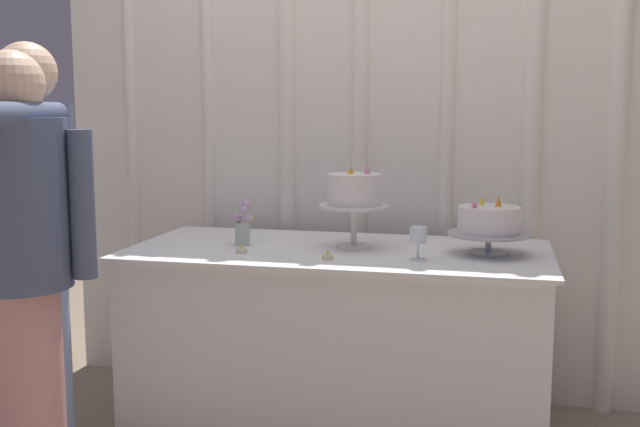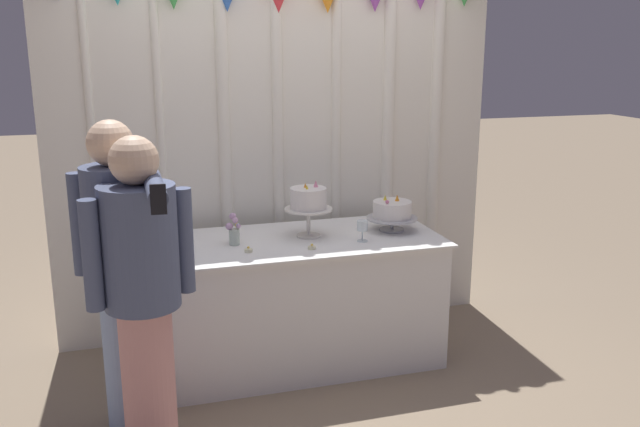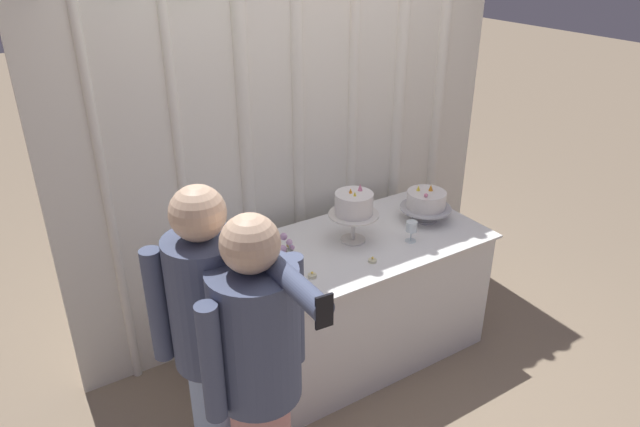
{
  "view_description": "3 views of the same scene",
  "coord_description": "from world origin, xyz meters",
  "px_view_note": "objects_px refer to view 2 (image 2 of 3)",
  "views": [
    {
      "loc": [
        0.61,
        -2.87,
        1.37
      ],
      "look_at": [
        -0.05,
        0.01,
        0.95
      ],
      "focal_mm": 42.47,
      "sensor_mm": 36.0,
      "label": 1
    },
    {
      "loc": [
        -1.01,
        -3.72,
        1.96
      ],
      "look_at": [
        0.14,
        0.16,
        0.93
      ],
      "focal_mm": 38.19,
      "sensor_mm": 36.0,
      "label": 2
    },
    {
      "loc": [
        -1.72,
        -2.3,
        2.46
      ],
      "look_at": [
        -0.21,
        0.06,
        1.07
      ],
      "focal_mm": 32.84,
      "sensor_mm": 36.0,
      "label": 3
    }
  ],
  "objects_px": {
    "cake_table": "(301,300)",
    "tealight_far_left": "(248,250)",
    "cake_display_nearright": "(392,211)",
    "guest_man_dark_suit": "(143,288)",
    "guest_girl_blue_dress": "(119,265)",
    "wine_glass": "(362,227)",
    "cake_display_nearleft": "(308,201)",
    "tealight_near_left": "(312,248)",
    "flower_vase": "(234,231)"
  },
  "relations": [
    {
      "from": "guest_girl_blue_dress",
      "to": "guest_man_dark_suit",
      "type": "height_order",
      "value": "guest_girl_blue_dress"
    },
    {
      "from": "guest_girl_blue_dress",
      "to": "cake_display_nearright",
      "type": "bearing_deg",
      "value": 17.39
    },
    {
      "from": "cake_table",
      "to": "cake_display_nearleft",
      "type": "height_order",
      "value": "cake_display_nearleft"
    },
    {
      "from": "tealight_near_left",
      "to": "flower_vase",
      "type": "bearing_deg",
      "value": 151.92
    },
    {
      "from": "cake_display_nearright",
      "to": "guest_girl_blue_dress",
      "type": "relative_size",
      "value": 0.2
    },
    {
      "from": "wine_glass",
      "to": "flower_vase",
      "type": "distance_m",
      "value": 0.76
    },
    {
      "from": "cake_display_nearleft",
      "to": "guest_man_dark_suit",
      "type": "height_order",
      "value": "guest_man_dark_suit"
    },
    {
      "from": "flower_vase",
      "to": "tealight_far_left",
      "type": "height_order",
      "value": "flower_vase"
    },
    {
      "from": "cake_table",
      "to": "tealight_far_left",
      "type": "distance_m",
      "value": 0.57
    },
    {
      "from": "wine_glass",
      "to": "tealight_near_left",
      "type": "bearing_deg",
      "value": -168.28
    },
    {
      "from": "cake_display_nearright",
      "to": "wine_glass",
      "type": "height_order",
      "value": "cake_display_nearright"
    },
    {
      "from": "wine_glass",
      "to": "guest_girl_blue_dress",
      "type": "xyz_separation_m",
      "value": [
        -1.39,
        -0.35,
        0.01
      ]
    },
    {
      "from": "cake_display_nearright",
      "to": "guest_girl_blue_dress",
      "type": "distance_m",
      "value": 1.73
    },
    {
      "from": "cake_display_nearleft",
      "to": "tealight_near_left",
      "type": "distance_m",
      "value": 0.34
    },
    {
      "from": "flower_vase",
      "to": "guest_girl_blue_dress",
      "type": "relative_size",
      "value": 0.11
    },
    {
      "from": "guest_girl_blue_dress",
      "to": "guest_man_dark_suit",
      "type": "distance_m",
      "value": 0.25
    },
    {
      "from": "wine_glass",
      "to": "cake_table",
      "type": "bearing_deg",
      "value": 154.9
    },
    {
      "from": "wine_glass",
      "to": "tealight_far_left",
      "type": "relative_size",
      "value": 2.74
    },
    {
      "from": "flower_vase",
      "to": "guest_man_dark_suit",
      "type": "distance_m",
      "value": 0.91
    },
    {
      "from": "cake_table",
      "to": "cake_display_nearright",
      "type": "bearing_deg",
      "value": 0.73
    },
    {
      "from": "cake_display_nearleft",
      "to": "tealight_far_left",
      "type": "distance_m",
      "value": 0.51
    },
    {
      "from": "tealight_near_left",
      "to": "guest_girl_blue_dress",
      "type": "xyz_separation_m",
      "value": [
        -1.06,
        -0.28,
        0.09
      ]
    },
    {
      "from": "tealight_far_left",
      "to": "guest_girl_blue_dress",
      "type": "bearing_deg",
      "value": -154.79
    },
    {
      "from": "cake_display_nearright",
      "to": "tealight_near_left",
      "type": "bearing_deg",
      "value": -158.24
    },
    {
      "from": "flower_vase",
      "to": "guest_girl_blue_dress",
      "type": "xyz_separation_m",
      "value": [
        -0.65,
        -0.5,
        0.02
      ]
    },
    {
      "from": "flower_vase",
      "to": "guest_girl_blue_dress",
      "type": "distance_m",
      "value": 0.82
    },
    {
      "from": "tealight_near_left",
      "to": "guest_man_dark_suit",
      "type": "height_order",
      "value": "guest_man_dark_suit"
    },
    {
      "from": "cake_table",
      "to": "wine_glass",
      "type": "distance_m",
      "value": 0.61
    },
    {
      "from": "cake_display_nearright",
      "to": "guest_girl_blue_dress",
      "type": "height_order",
      "value": "guest_girl_blue_dress"
    },
    {
      "from": "cake_table",
      "to": "wine_glass",
      "type": "xyz_separation_m",
      "value": [
        0.34,
        -0.16,
        0.49
      ]
    },
    {
      "from": "flower_vase",
      "to": "guest_girl_blue_dress",
      "type": "height_order",
      "value": "guest_girl_blue_dress"
    },
    {
      "from": "cake_display_nearright",
      "to": "tealight_far_left",
      "type": "xyz_separation_m",
      "value": [
        -0.95,
        -0.19,
        -0.12
      ]
    },
    {
      "from": "cake_display_nearright",
      "to": "guest_man_dark_suit",
      "type": "relative_size",
      "value": 0.21
    },
    {
      "from": "tealight_near_left",
      "to": "guest_man_dark_suit",
      "type": "bearing_deg",
      "value": -152.17
    },
    {
      "from": "cake_display_nearleft",
      "to": "wine_glass",
      "type": "height_order",
      "value": "cake_display_nearleft"
    },
    {
      "from": "tealight_near_left",
      "to": "cake_table",
      "type": "bearing_deg",
      "value": 91.73
    },
    {
      "from": "cake_display_nearleft",
      "to": "tealight_far_left",
      "type": "height_order",
      "value": "cake_display_nearleft"
    },
    {
      "from": "cake_display_nearright",
      "to": "tealight_near_left",
      "type": "distance_m",
      "value": 0.65
    },
    {
      "from": "cake_table",
      "to": "tealight_near_left",
      "type": "bearing_deg",
      "value": -88.27
    },
    {
      "from": "tealight_near_left",
      "to": "cake_display_nearright",
      "type": "bearing_deg",
      "value": 21.76
    },
    {
      "from": "cake_table",
      "to": "tealight_near_left",
      "type": "xyz_separation_m",
      "value": [
        0.01,
        -0.23,
        0.41
      ]
    },
    {
      "from": "cake_display_nearright",
      "to": "guest_girl_blue_dress",
      "type": "bearing_deg",
      "value": -162.61
    },
    {
      "from": "cake_table",
      "to": "flower_vase",
      "type": "relative_size",
      "value": 9.29
    },
    {
      "from": "cake_display_nearright",
      "to": "wine_glass",
      "type": "distance_m",
      "value": 0.31
    },
    {
      "from": "cake_table",
      "to": "wine_glass",
      "type": "bearing_deg",
      "value": -25.1
    },
    {
      "from": "flower_vase",
      "to": "tealight_far_left",
      "type": "xyz_separation_m",
      "value": [
        0.05,
        -0.17,
        -0.07
      ]
    },
    {
      "from": "tealight_far_left",
      "to": "cake_table",
      "type": "bearing_deg",
      "value": 26.96
    },
    {
      "from": "cake_table",
      "to": "cake_display_nearleft",
      "type": "xyz_separation_m",
      "value": [
        0.06,
        0.03,
        0.62
      ]
    },
    {
      "from": "tealight_far_left",
      "to": "tealight_near_left",
      "type": "height_order",
      "value": "tealight_far_left"
    },
    {
      "from": "tealight_far_left",
      "to": "tealight_near_left",
      "type": "distance_m",
      "value": 0.36
    }
  ]
}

